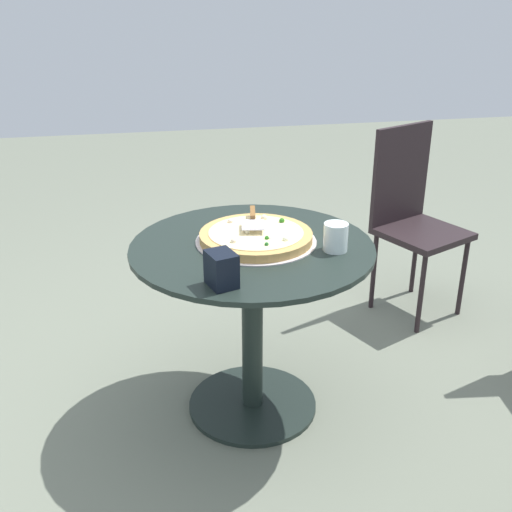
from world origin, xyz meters
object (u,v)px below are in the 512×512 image
object	(u,v)px
patio_table	(252,298)
drinking_cup	(336,237)
patio_chair_corner	(412,210)
pizza_server	(253,218)
napkin_dispenser	(221,269)
pizza_on_tray	(256,237)

from	to	relation	value
patio_table	drinking_cup	bearing A→B (deg)	-20.81
patio_table	patio_chair_corner	xyz separation A→B (m)	(0.92, 0.67, 0.04)
pizza_server	napkin_dispenser	size ratio (longest dim) A/B	2.01
patio_table	pizza_on_tray	world-z (taller)	pizza_on_tray
pizza_server	napkin_dispenser	xyz separation A→B (m)	(-0.17, -0.39, -0.01)
patio_chair_corner	napkin_dispenser	bearing A→B (deg)	-137.91
pizza_on_tray	pizza_server	distance (m)	0.09
pizza_on_tray	napkin_dispenser	world-z (taller)	napkin_dispenser
pizza_on_tray	drinking_cup	distance (m)	0.28
patio_table	patio_chair_corner	size ratio (longest dim) A/B	0.94
napkin_dispenser	patio_chair_corner	distance (m)	1.45
napkin_dispenser	patio_chair_corner	size ratio (longest dim) A/B	0.12
napkin_dispenser	pizza_on_tray	bearing A→B (deg)	-44.59
patio_table	napkin_dispenser	distance (m)	0.42
patio_table	pizza_server	size ratio (longest dim) A/B	3.97
pizza_on_tray	drinking_cup	bearing A→B (deg)	-27.20
pizza_server	patio_chair_corner	distance (m)	1.08
pizza_on_tray	drinking_cup	size ratio (longest dim) A/B	4.40
patio_table	drinking_cup	distance (m)	0.38
pizza_server	drinking_cup	distance (m)	0.32
patio_table	patio_chair_corner	distance (m)	1.13
pizza_on_tray	pizza_server	world-z (taller)	pizza_server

